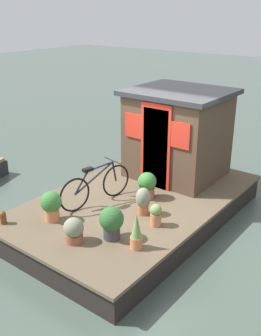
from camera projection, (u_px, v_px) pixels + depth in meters
ground_plane at (136, 219)px, 8.21m from camera, size 60.00×60.00×0.00m
houseboat_deck at (136, 208)px, 8.11m from camera, size 5.22×3.16×0.51m
houseboat_cabin at (178, 133)px, 8.75m from camera, size 1.89×2.07×1.94m
bicycle at (96, 186)px, 7.64m from camera, size 1.63×0.50×0.80m
potted_plant_succulent at (143, 200)px, 7.27m from camera, size 0.28×0.28×0.52m
potted_plant_sage at (136, 232)px, 6.21m from camera, size 0.20×0.20×0.61m
potted_plant_rosemary at (51, 205)px, 7.04m from camera, size 0.38×0.38×0.56m
potted_plant_ivy at (74, 230)px, 6.42m from camera, size 0.33×0.33×0.43m
potted_plant_lavender at (112, 222)px, 6.48m from camera, size 0.41×0.41×0.57m
potted_plant_mint at (156, 215)px, 6.91m from camera, size 0.21×0.21×0.40m
potted_plant_basil at (147, 185)px, 7.89m from camera, size 0.37×0.37×0.54m
mooring_bollard at (3, 217)px, 6.99m from camera, size 0.12×0.12×0.24m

